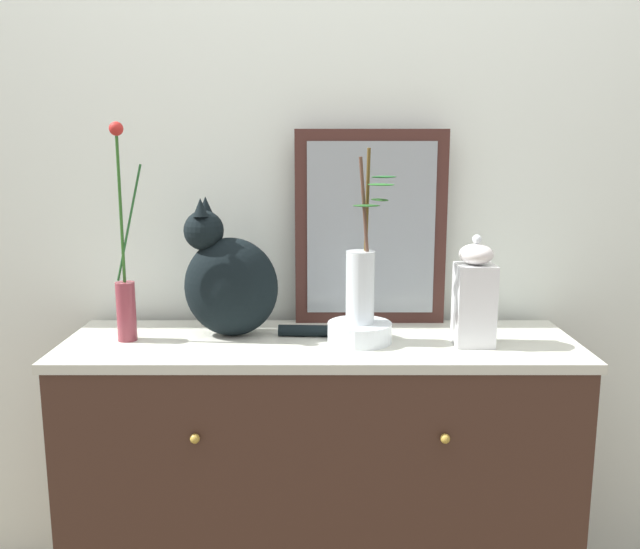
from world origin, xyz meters
The scene contains 8 objects.
wall_back centered at (0.00, 0.29, 1.30)m, with size 4.40×0.08×2.60m, color white.
sideboard centered at (0.00, 0.00, 0.42)m, with size 1.38×0.44×0.83m.
mirror_leaning centered at (0.15, 0.19, 1.12)m, with size 0.44×0.03×0.56m.
cat_sitting centered at (-0.25, 0.05, 0.99)m, with size 0.46×0.17×0.38m.
vase_slim_green centered at (-0.52, 0.00, 0.98)m, with size 0.09×0.05×0.58m.
bowl_porcelain centered at (0.11, -0.01, 0.86)m, with size 0.17×0.17×0.05m, color white.
vase_glass_clear centered at (0.11, -0.02, 1.00)m, with size 0.14×0.11×0.46m.
jar_lidded_porcelain centered at (0.40, -0.04, 0.96)m, with size 0.10×0.10×0.29m.
Camera 1 is at (0.00, -1.73, 1.34)m, focal length 37.34 mm.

